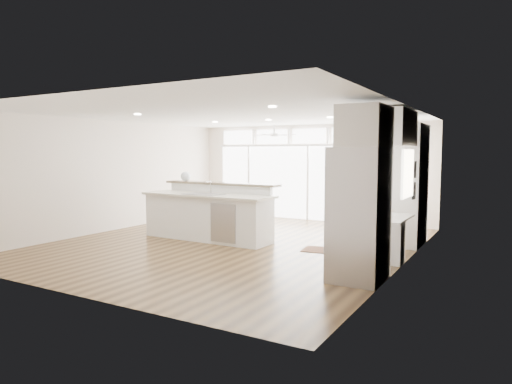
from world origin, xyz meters
The scene contains 24 objects.
floor centered at (0.00, 0.00, -0.01)m, with size 7.00×8.00×0.02m, color #3C2812.
ceiling centered at (0.00, 0.00, 2.70)m, with size 7.00×8.00×0.02m, color white.
wall_back centered at (0.00, 4.00, 1.35)m, with size 7.00×0.04×2.70m, color silver.
wall_front centered at (0.00, -4.00, 1.35)m, with size 7.00×0.04×2.70m, color silver.
wall_left centered at (-3.50, 0.00, 1.35)m, with size 0.04×8.00×2.70m, color silver.
wall_right centered at (3.50, 0.00, 1.35)m, with size 0.04×8.00×2.70m, color silver.
glass_wall centered at (0.00, 3.94, 1.05)m, with size 5.80×0.06×2.08m, color white.
transom_row centered at (0.00, 3.94, 2.38)m, with size 5.90×0.06×0.40m, color white.
desk_window centered at (3.46, 0.30, 1.55)m, with size 0.04×0.85×0.85m, color white.
ceiling_fan centered at (-0.50, 2.80, 2.48)m, with size 1.16×1.16×0.32m, color silver.
recessed_lights centered at (0.00, 0.20, 2.68)m, with size 3.40×3.00×0.02m, color beige.
oven_cabinet centered at (3.17, 1.80, 1.25)m, with size 0.64×1.20×2.50m, color white.
desk_nook centered at (3.13, 0.30, 0.38)m, with size 0.72×1.30×0.76m, color white.
upper_cabinets centered at (3.17, 0.30, 2.35)m, with size 0.64×1.30×0.64m, color white.
refrigerator centered at (3.11, -1.35, 1.00)m, with size 0.76×0.90×2.00m, color #A5A5A9.
fridge_cabinet centered at (3.17, -1.35, 2.30)m, with size 0.64×0.90×0.60m, color white.
framed_photos centered at (3.46, 0.92, 1.40)m, with size 0.06×0.22×0.80m, color black.
kitchen_island centered at (-0.76, 0.13, 0.62)m, with size 3.11×1.17×1.24m, color white.
rug centered at (1.90, 0.33, 0.01)m, with size 0.81×0.58×0.01m, color #3B1E12.
office_chair centered at (2.80, 0.09, 0.45)m, with size 0.47×0.43×0.90m, color black.
fishbowl centered at (-1.70, 0.56, 1.35)m, with size 0.23×0.23×0.23m, color silver.
monitor centered at (3.05, 0.30, 0.94)m, with size 0.07×0.44×0.36m, color black.
keyboard centered at (2.88, 0.30, 0.77)m, with size 0.12×0.32×0.02m, color white.
potted_plant centered at (3.17, 1.80, 2.61)m, with size 0.25×0.28×0.22m, color #365926.
Camera 1 is at (5.14, -7.98, 1.93)m, focal length 32.00 mm.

